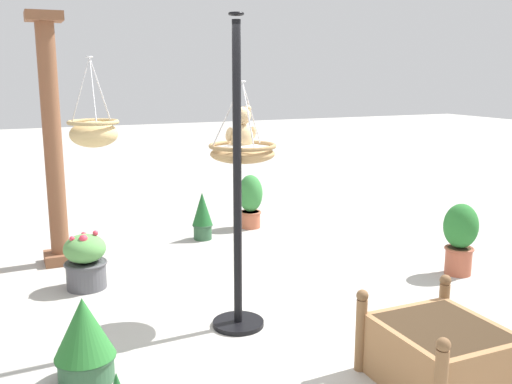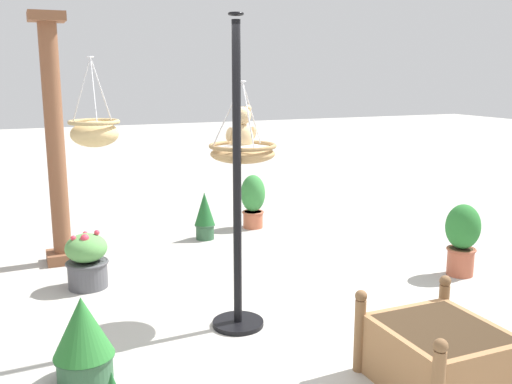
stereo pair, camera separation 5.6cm
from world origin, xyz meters
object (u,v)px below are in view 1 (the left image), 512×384
object	(u,v)px
hanging_basket_left_high	(94,132)
potted_plant_trailing_ivy	(250,200)
hanging_basket_with_teddy	(243,152)
teddy_bear	(241,132)
wooden_planter_box	(441,354)
potted_plant_fern_front	(84,340)
potted_plant_broad_leaf	(460,236)
potted_plant_flowering_red	(202,216)
greenhouse_pillar_right	(53,147)
display_pole_central	(238,233)
potted_plant_bushy_green	(85,261)

from	to	relation	value
hanging_basket_left_high	potted_plant_trailing_ivy	xyz separation A→B (m)	(2.36, 2.07, -1.23)
hanging_basket_with_teddy	teddy_bear	xyz separation A→B (m)	(-0.00, 0.02, 0.17)
teddy_bear	wooden_planter_box	xyz separation A→B (m)	(0.76, -1.74, -1.39)
potted_plant_fern_front	potted_plant_broad_leaf	distance (m)	4.03
hanging_basket_left_high	potted_plant_flowering_red	bearing A→B (deg)	49.02
hanging_basket_with_teddy	potted_plant_trailing_ivy	distance (m)	3.10
greenhouse_pillar_right	potted_plant_broad_leaf	xyz separation A→B (m)	(3.89, -2.13, -0.91)
wooden_planter_box	potted_plant_trailing_ivy	size ratio (longest dim) A/B	1.22
display_pole_central	potted_plant_fern_front	xyz separation A→B (m)	(-1.32, -0.41, -0.51)
potted_plant_bushy_green	potted_plant_broad_leaf	distance (m)	3.92
potted_plant_flowering_red	potted_plant_broad_leaf	bearing A→B (deg)	-48.50
teddy_bear	potted_plant_flowering_red	distance (m)	2.73
wooden_planter_box	potted_plant_trailing_ivy	xyz separation A→B (m)	(0.44, 4.36, 0.15)
teddy_bear	potted_plant_trailing_ivy	world-z (taller)	teddy_bear
potted_plant_bushy_green	potted_plant_broad_leaf	bearing A→B (deg)	-17.65
hanging_basket_left_high	wooden_planter_box	bearing A→B (deg)	-50.13
wooden_planter_box	potted_plant_fern_front	xyz separation A→B (m)	(-2.23, 1.06, 0.07)
hanging_basket_with_teddy	potted_plant_bushy_green	bearing A→B (deg)	135.96
display_pole_central	potted_plant_flowering_red	bearing A→B (deg)	78.04
potted_plant_bushy_green	potted_plant_trailing_ivy	world-z (taller)	potted_plant_trailing_ivy
potted_plant_bushy_green	potted_plant_broad_leaf	world-z (taller)	potted_plant_broad_leaf
potted_plant_fern_front	display_pole_central	bearing A→B (deg)	17.17
hanging_basket_left_high	potted_plant_bushy_green	distance (m)	1.47
hanging_basket_with_teddy	potted_plant_trailing_ivy	xyz separation A→B (m)	(1.20, 2.65, -1.07)
wooden_planter_box	potted_plant_bushy_green	size ratio (longest dim) A/B	1.56
potted_plant_fern_front	potted_plant_bushy_green	distance (m)	1.86
wooden_planter_box	hanging_basket_left_high	bearing A→B (deg)	129.87
potted_plant_bushy_green	potted_plant_trailing_ivy	distance (m)	2.84
hanging_basket_left_high	potted_plant_trailing_ivy	size ratio (longest dim) A/B	1.03
hanging_basket_with_teddy	potted_plant_broad_leaf	xyz separation A→B (m)	(2.51, -0.00, -1.04)
hanging_basket_left_high	potted_plant_fern_front	bearing A→B (deg)	-104.26
potted_plant_trailing_ivy	potted_plant_flowering_red	bearing A→B (deg)	-160.80
greenhouse_pillar_right	potted_plant_trailing_ivy	world-z (taller)	greenhouse_pillar_right
hanging_basket_with_teddy	potted_plant_bushy_green	size ratio (longest dim) A/B	1.18
hanging_basket_with_teddy	wooden_planter_box	world-z (taller)	hanging_basket_with_teddy
greenhouse_pillar_right	potted_plant_bushy_green	distance (m)	1.42
potted_plant_flowering_red	potted_plant_trailing_ivy	distance (m)	0.85
hanging_basket_left_high	potted_plant_fern_front	xyz separation A→B (m)	(-0.31, -1.23, -1.32)
hanging_basket_with_teddy	teddy_bear	world-z (taller)	hanging_basket_with_teddy
potted_plant_bushy_green	wooden_planter_box	bearing A→B (deg)	-55.59
potted_plant_fern_front	hanging_basket_left_high	bearing A→B (deg)	75.74
potted_plant_trailing_ivy	potted_plant_broad_leaf	bearing A→B (deg)	-63.83
potted_plant_flowering_red	potted_plant_trailing_ivy	size ratio (longest dim) A/B	0.83
teddy_bear	display_pole_central	bearing A→B (deg)	-118.97
hanging_basket_left_high	potted_plant_bushy_green	size ratio (longest dim) A/B	1.31
hanging_basket_left_high	greenhouse_pillar_right	xyz separation A→B (m)	(-0.23, 1.54, -0.30)
hanging_basket_left_high	potted_plant_broad_leaf	xyz separation A→B (m)	(3.66, -0.58, -1.20)
display_pole_central	potted_plant_bushy_green	bearing A→B (deg)	126.82
potted_plant_fern_front	potted_plant_bushy_green	size ratio (longest dim) A/B	1.05
hanging_basket_left_high	greenhouse_pillar_right	world-z (taller)	greenhouse_pillar_right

